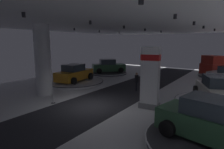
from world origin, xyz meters
name	(u,v)px	position (x,y,z in m)	size (l,w,h in m)	color
ground	(91,106)	(0.00, 0.00, -0.02)	(24.00, 44.00, 0.06)	silver
ceiling_with_spotlights	(89,19)	(0.00, 0.00, 5.55)	(24.00, 44.00, 0.39)	silver
column_left	(43,60)	(-4.80, -0.02, 2.75)	(1.21, 1.21, 5.50)	silver
brand_sign_pylon	(150,77)	(3.36, 1.73, 2.00)	(1.34, 0.80, 3.85)	slate
display_platform_near_right	(212,143)	(7.28, -1.20, 0.17)	(5.26, 5.26, 0.31)	#333338
display_car_near_right	(213,122)	(7.25, -1.19, 1.07)	(4.47, 2.88, 1.71)	#2D5638
display_platform_mid_right	(216,104)	(6.86, 4.27, 0.20)	(5.11, 5.11, 0.37)	silver
display_car_mid_right	(217,90)	(6.87, 4.24, 1.13)	(3.37, 4.57, 1.71)	silver
display_platform_far_left	(109,73)	(-6.48, 11.21, 0.13)	(4.85, 4.85, 0.22)	#333338
display_car_far_left	(108,66)	(-6.50, 11.19, 0.99)	(4.17, 4.31, 1.71)	#2D5638
display_platform_mid_left	(75,82)	(-5.91, 4.41, 0.14)	(5.79, 5.79, 0.25)	#B7B7BC
display_car_mid_left	(74,73)	(-5.90, 4.38, 1.01)	(2.67, 4.40, 1.71)	#B77519
display_platform_deep_right	(223,76)	(6.36, 16.79, 0.18)	(5.68, 5.68, 0.32)	#333338
pickup_truck_deep_right	(222,67)	(6.15, 16.55, 1.25)	(5.05, 5.38, 2.30)	maroon
visitor_walking_near	(137,80)	(0.69, 5.18, 0.91)	(0.32, 0.32, 1.59)	black
visitor_walking_far	(153,73)	(0.34, 9.79, 0.91)	(0.32, 0.32, 1.59)	black
stanchion_a	(53,98)	(-2.47, -1.09, 0.37)	(0.28, 0.28, 1.01)	#333338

